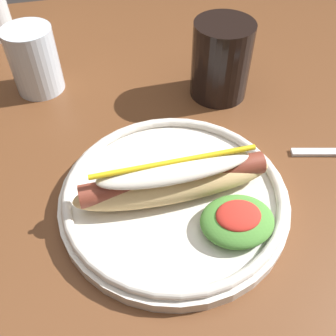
{
  "coord_description": "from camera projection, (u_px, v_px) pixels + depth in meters",
  "views": [
    {
      "loc": [
        -0.02,
        -0.34,
        1.11
      ],
      "look_at": [
        0.05,
        -0.04,
        0.77
      ],
      "focal_mm": 40.75,
      "sensor_mm": 36.0,
      "label": 1
    }
  ],
  "objects": [
    {
      "name": "dining_table",
      "position": [
        130.0,
        212.0,
        0.57
      ],
      "size": [
        1.15,
        1.07,
        0.74
      ],
      "color": "brown",
      "rests_on": "ground_plane"
    },
    {
      "name": "hot_dog_plate",
      "position": [
        177.0,
        193.0,
        0.44
      ],
      "size": [
        0.27,
        0.27,
        0.08
      ],
      "color": "silver",
      "rests_on": "dining_table"
    },
    {
      "name": "soda_cup",
      "position": [
        221.0,
        60.0,
        0.56
      ],
      "size": [
        0.09,
        0.09,
        0.12
      ],
      "primitive_type": "cylinder",
      "color": "black",
      "rests_on": "dining_table"
    },
    {
      "name": "water_cup",
      "position": [
        34.0,
        60.0,
        0.58
      ],
      "size": [
        0.07,
        0.07,
        0.1
      ],
      "primitive_type": "cylinder",
      "color": "silver",
      "rests_on": "dining_table"
    }
  ]
}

